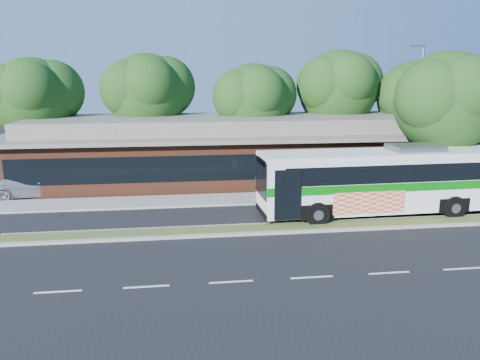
{
  "coord_description": "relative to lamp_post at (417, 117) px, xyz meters",
  "views": [
    {
      "loc": [
        -4.75,
        -20.56,
        7.22
      ],
      "look_at": [
        -1.62,
        2.91,
        2.0
      ],
      "focal_mm": 35.0,
      "sensor_mm": 36.0,
      "label": 1
    }
  ],
  "objects": [
    {
      "name": "tree_bg_f",
      "position": [
        10.87,
        10.14,
        1.16
      ],
      "size": [
        6.69,
        6.0,
        8.92
      ],
      "color": "black",
      "rests_on": "ground"
    },
    {
      "name": "tree_bg_a",
      "position": [
        -24.15,
        9.14,
        0.97
      ],
      "size": [
        6.47,
        5.8,
        8.63
      ],
      "color": "black",
      "rests_on": "ground"
    },
    {
      "name": "sidewalk",
      "position": [
        -9.56,
        0.4,
        -4.84
      ],
      "size": [
        44.0,
        2.6,
        0.12
      ],
      "primitive_type": "cube",
      "color": "gray",
      "rests_on": "ground"
    },
    {
      "name": "tree_bg_b",
      "position": [
        -16.13,
        10.14,
        1.24
      ],
      "size": [
        6.69,
        6.0,
        9.0
      ],
      "color": "black",
      "rests_on": "ground"
    },
    {
      "name": "tree_bg_e",
      "position": [
        4.85,
        9.14,
        0.84
      ],
      "size": [
        6.47,
        5.8,
        8.5
      ],
      "color": "black",
      "rests_on": "ground"
    },
    {
      "name": "median_strip",
      "position": [
        -9.56,
        -5.4,
        -4.83
      ],
      "size": [
        26.0,
        1.1,
        0.15
      ],
      "primitive_type": "cube",
      "color": "#4B5624",
      "rests_on": "ground"
    },
    {
      "name": "tree_bg_c",
      "position": [
        -8.16,
        9.13,
        0.69
      ],
      "size": [
        6.24,
        5.6,
        8.26
      ],
      "color": "black",
      "rests_on": "ground"
    },
    {
      "name": "plaza_building",
      "position": [
        -9.56,
        6.99,
        -2.77
      ],
      "size": [
        33.2,
        11.2,
        4.45
      ],
      "color": "brown",
      "rests_on": "ground"
    },
    {
      "name": "sedan",
      "position": [
        -23.32,
        2.82,
        -4.16
      ],
      "size": [
        5.41,
        2.99,
        1.49
      ],
      "primitive_type": "imported",
      "rotation": [
        0.0,
        0.0,
        1.76
      ],
      "color": "silver",
      "rests_on": "ground"
    },
    {
      "name": "tree_bg_d",
      "position": [
        -1.12,
        10.15,
        1.52
      ],
      "size": [
        6.91,
        6.2,
        9.37
      ],
      "color": "black",
      "rests_on": "ground"
    },
    {
      "name": "transit_bus",
      "position": [
        -3.5,
        -3.6,
        -2.82
      ],
      "size": [
        13.41,
        3.45,
        3.74
      ],
      "rotation": [
        0.0,
        0.0,
        0.03
      ],
      "color": "white",
      "rests_on": "ground"
    },
    {
      "name": "lamp_post",
      "position": [
        0.0,
        0.0,
        0.0
      ],
      "size": [
        0.93,
        0.18,
        9.07
      ],
      "color": "slate",
      "rests_on": "ground"
    },
    {
      "name": "ground",
      "position": [
        -9.56,
        -6.0,
        -4.9
      ],
      "size": [
        120.0,
        120.0,
        0.0
      ],
      "primitive_type": "plane",
      "color": "black",
      "rests_on": "ground"
    },
    {
      "name": "sidewalk_tree",
      "position": [
        1.77,
        -0.56,
        1.02
      ],
      "size": [
        6.63,
        5.95,
        8.75
      ],
      "color": "black",
      "rests_on": "ground"
    }
  ]
}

